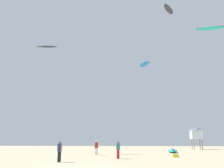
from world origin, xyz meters
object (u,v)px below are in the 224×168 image
Objects in this scene: person_foreground at (60,150)px; person_left at (96,146)px; kite_grounded_near at (173,151)px; kite_aloft_2 at (169,9)px; kite_aloft_1 at (210,28)px; cooler_box at (176,156)px; kite_aloft_3 at (144,64)px; lifeguard_tower at (196,133)px; person_midground at (118,148)px; kite_aloft_4 at (47,47)px.

person_left is (1.46, 9.63, 0.00)m from person_foreground.
kite_aloft_2 is at bearing 72.99° from kite_grounded_near.
person_left is 0.41× the size of kite_aloft_1.
kite_aloft_3 is at bearing 93.36° from cooler_box.
lifeguard_tower reaches higher than kite_grounded_near.
person_midground is at bearing -118.90° from lifeguard_tower.
kite_aloft_2 is at bearing 18.57° from kite_aloft_4.
kite_aloft_3 reaches higher than lifeguard_tower.
kite_aloft_2 is (8.51, 17.22, 24.41)m from person_midground.
person_midground is (4.37, 4.03, -0.00)m from person_foreground.
kite_aloft_2 is at bearing 79.13° from cooler_box.
person_foreground reaches higher than kite_grounded_near.
kite_aloft_4 is at bearing 169.27° from person_midground.
kite_grounded_near is 8.25× the size of cooler_box.
person_midground is at bearing 168.73° from person_foreground.
kite_aloft_4 reaches higher than person_midground.
lifeguard_tower is 21.35m from kite_aloft_1.
kite_aloft_1 is at bearing -65.99° from kite_aloft_3.
kite_aloft_1 is 24.24m from kite_aloft_4.
person_foreground is 35.98m from kite_aloft_3.
kite_grounded_near is 25.70m from kite_aloft_2.
kite_grounded_near is 14.42m from lifeguard_tower.
cooler_box is 18.85m from kite_aloft_1.
person_midground is at bearing -156.78° from cooler_box.
kite_aloft_2 is at bearing -175.16° from person_foreground.
kite_grounded_near is 1.42× the size of kite_aloft_4.
cooler_box is (10.04, 6.46, -0.80)m from person_foreground.
person_midground reaches higher than kite_grounded_near.
kite_grounded_near is at bearing -107.01° from kite_aloft_2.
person_foreground is 1.00× the size of person_left.
kite_grounded_near is 1.14× the size of kite_aloft_2.
kite_aloft_3 is 22.74m from kite_aloft_4.
kite_aloft_4 is at bearing -117.16° from person_foreground.
person_left is at bearing -134.50° from kite_aloft_2.
kite_grounded_near is 1.11× the size of lifeguard_tower.
lifeguard_tower is (13.51, 24.47, 2.10)m from person_midground.
person_left is at bearing -28.91° from kite_aloft_4.
kite_aloft_4 is at bearing 26.84° from person_left.
cooler_box is at bearing -24.79° from kite_aloft_4.
kite_aloft_3 is at bearing -53.14° from person_left.
kite_aloft_3 is at bearing 100.28° from kite_grounded_near.
person_left is 0.41× the size of kite_aloft_2.
kite_aloft_2 is (2.84, 14.79, 25.21)m from cooler_box.
kite_aloft_3 is (7.16, 20.94, 16.91)m from person_left.
kite_grounded_near is at bearing 82.64° from cooler_box.
person_midground is 21.73m from kite_aloft_1.
kite_aloft_1 is 20.15m from kite_aloft_3.
kite_aloft_2 is 12.69m from kite_aloft_3.
person_midground is at bearing -119.99° from kite_grounded_near.
person_foreground is 34.83m from kite_aloft_2.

